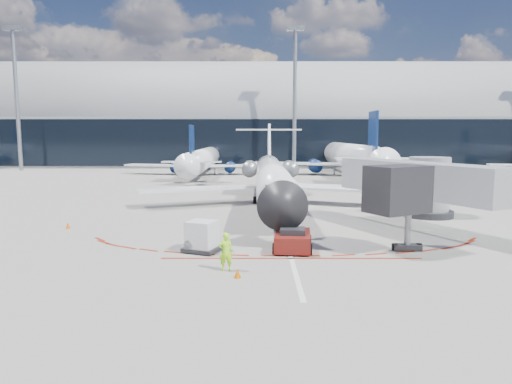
{
  "coord_description": "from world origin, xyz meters",
  "views": [
    {
      "loc": [
        -1.87,
        -35.31,
        6.62
      ],
      "look_at": [
        -1.91,
        1.0,
        2.01
      ],
      "focal_mm": 32.0,
      "sensor_mm": 36.0,
      "label": 1
    }
  ],
  "objects_px": {
    "pushback_tug": "(293,240)",
    "uld_container": "(202,237)",
    "regional_jet": "(272,178)",
    "ramp_worker": "(226,252)"
  },
  "relations": [
    {
      "from": "pushback_tug",
      "to": "uld_container",
      "type": "height_order",
      "value": "uld_container"
    },
    {
      "from": "pushback_tug",
      "to": "uld_container",
      "type": "relative_size",
      "value": 2.2
    },
    {
      "from": "regional_jet",
      "to": "pushback_tug",
      "type": "relative_size",
      "value": 6.02
    },
    {
      "from": "ramp_worker",
      "to": "uld_container",
      "type": "relative_size",
      "value": 0.81
    },
    {
      "from": "regional_jet",
      "to": "pushback_tug",
      "type": "bearing_deg",
      "value": -87.9
    },
    {
      "from": "regional_jet",
      "to": "ramp_worker",
      "type": "distance_m",
      "value": 20.69
    },
    {
      "from": "regional_jet",
      "to": "uld_container",
      "type": "bearing_deg",
      "value": -105.25
    },
    {
      "from": "ramp_worker",
      "to": "uld_container",
      "type": "height_order",
      "value": "ramp_worker"
    },
    {
      "from": "regional_jet",
      "to": "ramp_worker",
      "type": "xyz_separation_m",
      "value": [
        -2.98,
        -20.4,
        -1.65
      ]
    },
    {
      "from": "pushback_tug",
      "to": "uld_container",
      "type": "distance_m",
      "value": 5.2
    }
  ]
}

